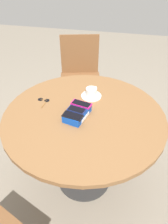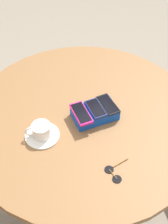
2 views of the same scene
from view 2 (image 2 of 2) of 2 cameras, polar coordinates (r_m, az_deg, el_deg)
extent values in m
plane|color=gray|center=(2.08, 0.00, -14.45)|extent=(8.00, 8.00, 0.00)
cylinder|color=#2D2D2D|center=(2.08, 0.00, -14.32)|extent=(0.46, 0.46, 0.02)
cylinder|color=#2D2D2D|center=(1.77, 0.00, -8.76)|extent=(0.07, 0.07, 0.69)
cylinder|color=brown|center=(1.49, 0.00, -0.92)|extent=(1.12, 1.12, 0.03)
cube|color=#0F42AD|center=(1.46, 1.98, -0.20)|extent=(0.23, 0.17, 0.05)
cube|color=white|center=(1.50, 1.01, 1.17)|extent=(0.11, 0.03, 0.02)
cube|color=black|center=(1.46, 4.39, 1.40)|extent=(0.09, 0.14, 0.01)
cube|color=black|center=(1.45, 4.40, 1.54)|extent=(0.08, 0.13, 0.00)
cube|color=navy|center=(1.43, 2.16, 0.63)|extent=(0.09, 0.13, 0.01)
cube|color=black|center=(1.43, 2.16, 0.81)|extent=(0.08, 0.12, 0.00)
cube|color=#D11975|center=(1.41, -0.54, -0.26)|extent=(0.09, 0.15, 0.01)
cube|color=black|center=(1.41, -0.55, -0.08)|extent=(0.08, 0.14, 0.00)
cylinder|color=silver|center=(1.41, -7.64, -4.26)|extent=(0.16, 0.16, 0.01)
cylinder|color=silver|center=(1.38, -7.78, -3.33)|extent=(0.08, 0.08, 0.06)
cylinder|color=tan|center=(1.36, -7.89, -2.64)|extent=(0.07, 0.07, 0.00)
torus|color=silver|center=(1.38, -9.66, -3.57)|extent=(0.05, 0.03, 0.06)
cylinder|color=black|center=(1.28, 6.05, -12.12)|extent=(0.04, 0.04, 0.00)
cylinder|color=black|center=(1.30, 4.61, -10.46)|extent=(0.04, 0.04, 0.00)
cylinder|color=olive|center=(1.28, 5.33, -11.21)|extent=(0.01, 0.05, 0.00)
cylinder|color=olive|center=(1.32, 6.70, -9.18)|extent=(0.08, 0.01, 0.00)
camera|label=1|loc=(2.05, 28.90, 38.69)|focal=35.00mm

